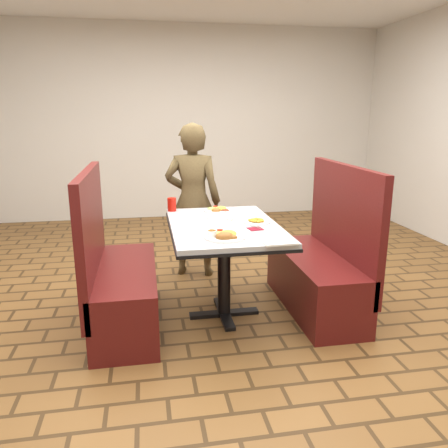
{
  "coord_description": "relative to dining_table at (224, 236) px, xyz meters",
  "views": [
    {
      "loc": [
        -0.57,
        -3.14,
        1.57
      ],
      "look_at": [
        0.0,
        0.0,
        0.75
      ],
      "focal_mm": 35.0,
      "sensor_mm": 36.0,
      "label": 1
    }
  ],
  "objects": [
    {
      "name": "fork_utensil",
      "position": [
        -0.05,
        -0.41,
        0.11
      ],
      "size": [
        0.08,
        0.13,
        0.0
      ],
      "primitive_type": "cube",
      "rotation": [
        0.0,
        0.0,
        -0.53
      ],
      "color": "silver",
      "rests_on": "dining_table"
    },
    {
      "name": "maroon_napkin",
      "position": [
        0.2,
        -0.18,
        0.1
      ],
      "size": [
        0.12,
        0.12,
        0.0
      ],
      "primitive_type": "cube",
      "rotation": [
        0.0,
        0.0,
        0.16
      ],
      "color": "maroon",
      "rests_on": "dining_table"
    },
    {
      "name": "red_tumbler",
      "position": [
        -0.36,
        0.52,
        0.15
      ],
      "size": [
        0.07,
        0.07,
        0.11
      ],
      "primitive_type": "cylinder",
      "color": "#B7150C",
      "rests_on": "dining_table"
    },
    {
      "name": "knife_utensil",
      "position": [
        -0.04,
        -0.4,
        0.11
      ],
      "size": [
        0.02,
        0.18,
        0.0
      ],
      "primitive_type": "cube",
      "rotation": [
        0.0,
        0.0,
        0.07
      ],
      "color": "silver",
      "rests_on": "dining_table"
    },
    {
      "name": "plantain_plate",
      "position": [
        0.25,
        -0.01,
        0.11
      ],
      "size": [
        0.2,
        0.2,
        0.03
      ],
      "rotation": [
        0.0,
        0.0,
        -0.05
      ],
      "color": "white",
      "rests_on": "dining_table"
    },
    {
      "name": "dining_table",
      "position": [
        0.0,
        0.0,
        0.0
      ],
      "size": [
        0.81,
        1.21,
        0.75
      ],
      "color": "#B0B2B5",
      "rests_on": "ground"
    },
    {
      "name": "far_dinner_plate",
      "position": [
        0.03,
        0.43,
        0.12
      ],
      "size": [
        0.25,
        0.25,
        0.06
      ],
      "rotation": [
        0.0,
        0.0,
        0.26
      ],
      "color": "white",
      "rests_on": "dining_table"
    },
    {
      "name": "lettuce_shreds",
      "position": [
        0.04,
        0.06,
        0.1
      ],
      "size": [
        0.28,
        0.32,
        0.0
      ],
      "primitive_type": null,
      "color": "#86AD45",
      "rests_on": "dining_table"
    },
    {
      "name": "spoon_utensil",
      "position": [
        0.21,
        -0.15,
        0.1
      ],
      "size": [
        0.06,
        0.11,
        0.0
      ],
      "primitive_type": "cube",
      "rotation": [
        0.0,
        0.0,
        0.44
      ],
      "color": "silver",
      "rests_on": "dining_table"
    },
    {
      "name": "near_dinner_plate",
      "position": [
        -0.07,
        -0.37,
        0.13
      ],
      "size": [
        0.28,
        0.28,
        0.09
      ],
      "rotation": [
        0.0,
        0.0,
        0.21
      ],
      "color": "white",
      "rests_on": "dining_table"
    },
    {
      "name": "diner_person",
      "position": [
        -0.13,
        0.98,
        0.09
      ],
      "size": [
        0.61,
        0.48,
        1.48
      ],
      "primitive_type": "imported",
      "rotation": [
        0.0,
        0.0,
        2.88
      ],
      "color": "brown",
      "rests_on": "ground"
    },
    {
      "name": "booth_bench_left",
      "position": [
        -0.8,
        0.0,
        -0.32
      ],
      "size": [
        0.47,
        1.2,
        1.17
      ],
      "color": "#571514",
      "rests_on": "ground"
    },
    {
      "name": "paper_napkin",
      "position": [
        0.26,
        -0.54,
        0.1
      ],
      "size": [
        0.22,
        0.17,
        0.01
      ],
      "primitive_type": "cube",
      "rotation": [
        0.0,
        0.0,
        0.04
      ],
      "color": "white",
      "rests_on": "dining_table"
    },
    {
      "name": "booth_bench_right",
      "position": [
        0.8,
        0.0,
        -0.32
      ],
      "size": [
        0.47,
        1.2,
        1.17
      ],
      "color": "#571514",
      "rests_on": "ground"
    },
    {
      "name": "room",
      "position": [
        0.0,
        0.0,
        1.26
      ],
      "size": [
        7.0,
        7.04,
        2.82
      ],
      "color": "brown",
      "rests_on": "ground"
    }
  ]
}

